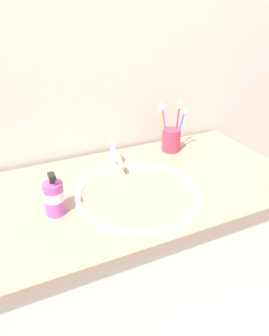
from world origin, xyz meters
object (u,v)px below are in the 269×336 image
(toothbrush_red, at_px, (177,123))
(toothbrush_purple, at_px, (165,124))
(toothbrush_cup, at_px, (171,140))
(faucet, at_px, (115,156))
(soap_dispenser, at_px, (54,197))
(toothbrush_blue, at_px, (180,127))
(toothbrush_yellow, at_px, (163,126))

(toothbrush_red, distance_m, toothbrush_purple, 0.06)
(toothbrush_red, relative_size, toothbrush_purple, 1.02)
(toothbrush_cup, relative_size, toothbrush_red, 0.48)
(toothbrush_cup, bearing_deg, toothbrush_red, 13.44)
(faucet, height_order, soap_dispenser, soap_dispenser)
(toothbrush_blue, bearing_deg, toothbrush_purple, 142.17)
(toothbrush_cup, xyz_separation_m, soap_dispenser, (-0.58, -0.26, 0.01))
(toothbrush_red, height_order, toothbrush_yellow, toothbrush_red)
(toothbrush_yellow, distance_m, toothbrush_blue, 0.08)
(toothbrush_yellow, height_order, toothbrush_purple, toothbrush_purple)
(toothbrush_yellow, height_order, soap_dispenser, toothbrush_yellow)
(toothbrush_cup, relative_size, toothbrush_blue, 0.53)
(toothbrush_purple, bearing_deg, toothbrush_yellow, -156.40)
(toothbrush_red, height_order, toothbrush_purple, toothbrush_red)
(toothbrush_purple, bearing_deg, toothbrush_cup, -53.67)
(toothbrush_red, bearing_deg, toothbrush_yellow, 166.66)
(faucet, relative_size, toothbrush_purple, 0.70)
(toothbrush_blue, height_order, soap_dispenser, toothbrush_blue)
(faucet, distance_m, toothbrush_red, 0.34)
(faucet, height_order, toothbrush_cup, faucet)
(toothbrush_red, xyz_separation_m, toothbrush_blue, (0.00, -0.02, -0.01))
(toothbrush_red, distance_m, toothbrush_blue, 0.02)
(toothbrush_blue, distance_m, soap_dispenser, 0.67)
(toothbrush_red, xyz_separation_m, soap_dispenser, (-0.62, -0.26, -0.06))
(faucet, distance_m, toothbrush_blue, 0.33)
(faucet, xyz_separation_m, soap_dispenser, (-0.29, -0.21, 0.01))
(faucet, distance_m, soap_dispenser, 0.36)
(toothbrush_red, relative_size, soap_dispenser, 1.39)
(toothbrush_red, bearing_deg, toothbrush_blue, -84.67)
(faucet, height_order, toothbrush_blue, toothbrush_blue)
(toothbrush_cup, bearing_deg, toothbrush_purple, 126.33)
(toothbrush_red, height_order, soap_dispenser, toothbrush_red)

